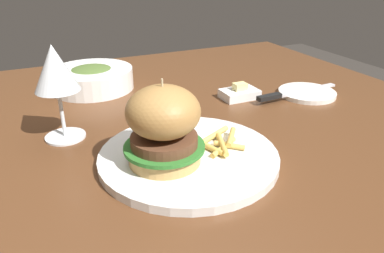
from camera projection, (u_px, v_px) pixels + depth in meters
name	position (u px, v px, depth m)	size (l,w,h in m)	color
dining_table	(150.00, 154.00, 0.79)	(1.28, 0.99, 0.74)	#56331C
main_plate	(189.00, 157.00, 0.60)	(0.29, 0.29, 0.01)	white
burger_sandwich	(164.00, 125.00, 0.55)	(0.12, 0.12, 0.13)	tan
fries_pile	(222.00, 142.00, 0.62)	(0.08, 0.09, 0.02)	#E0B251
wine_glass	(55.00, 71.00, 0.63)	(0.08, 0.08, 0.17)	silver
bread_plate	(307.00, 93.00, 0.88)	(0.13, 0.13, 0.01)	white
table_knife	(291.00, 93.00, 0.86)	(0.23, 0.03, 0.01)	silver
butter_dish	(240.00, 93.00, 0.86)	(0.08, 0.06, 0.04)	white
soup_bowl	(92.00, 78.00, 0.91)	(0.20, 0.20, 0.06)	white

